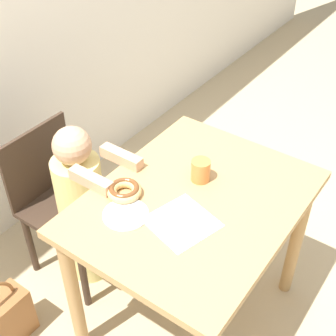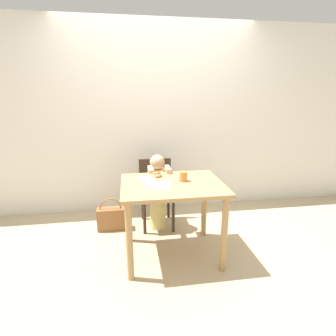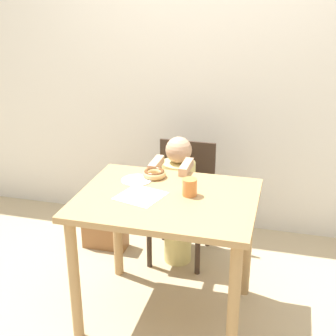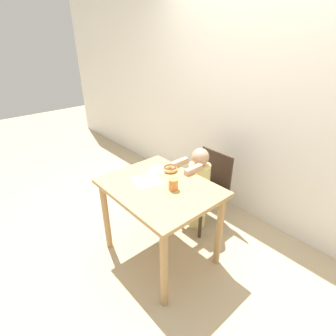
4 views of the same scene
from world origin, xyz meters
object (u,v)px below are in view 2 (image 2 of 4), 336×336
(child_figure, at_px, (158,191))
(cup, at_px, (183,176))
(chair, at_px, (156,191))
(handbag, at_px, (111,218))
(donut, at_px, (155,174))

(child_figure, relative_size, cup, 9.67)
(chair, height_order, cup, cup)
(child_figure, xyz_separation_m, handbag, (-0.57, 0.04, -0.33))
(donut, relative_size, cup, 1.47)
(child_figure, distance_m, cup, 0.67)
(child_figure, bearing_deg, cup, -70.09)
(handbag, bearing_deg, cup, -37.07)
(chair, distance_m, donut, 0.60)
(child_figure, height_order, donut, child_figure)
(donut, bearing_deg, chair, 82.16)
(handbag, bearing_deg, chair, 8.58)
(chair, relative_size, child_figure, 0.88)
(chair, height_order, child_figure, child_figure)
(chair, bearing_deg, donut, -97.84)
(donut, distance_m, handbag, 0.90)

